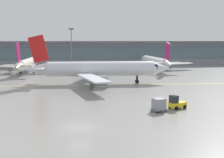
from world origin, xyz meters
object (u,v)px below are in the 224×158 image
gate_airplane_2 (155,62)px  taxiing_regional_jet (99,69)px  gate_airplane_1 (28,64)px  baggage_tug (176,103)px  apron_light_mast_1 (71,46)px  cargo_dolly_lead (159,104)px

gate_airplane_2 → taxiing_regional_jet: 34.45m
gate_airplane_1 → baggage_tug: size_ratio=9.85×
gate_airplane_2 → gate_airplane_1: bearing=90.4°
baggage_tug → gate_airplane_2: bearing=55.5°
gate_airplane_1 → apron_light_mast_1: (13.42, 16.92, 4.94)m
baggage_tug → apron_light_mast_1: apron_light_mast_1 is taller
taxiing_regional_jet → cargo_dolly_lead: (6.41, -27.26, -2.38)m
cargo_dolly_lead → apron_light_mast_1: 70.44m
gate_airplane_1 → baggage_tug: (29.24, -50.77, -1.98)m
gate_airplane_2 → baggage_tug: 54.40m
taxiing_regional_jet → gate_airplane_2: bearing=54.8°
taxiing_regional_jet → baggage_tug: bearing=-66.9°
gate_airplane_1 → baggage_tug: 58.62m
cargo_dolly_lead → taxiing_regional_jet: bearing=81.2°
gate_airplane_2 → taxiing_regional_jet: size_ratio=0.83×
taxiing_regional_jet → cargo_dolly_lead: bearing=-73.8°
taxiing_regional_jet → baggage_tug: taxiing_regional_jet is taller
cargo_dolly_lead → baggage_tug: bearing=-0.0°
gate_airplane_2 → baggage_tug: size_ratio=9.81×
gate_airplane_1 → taxiing_regional_jet: size_ratio=0.84×
baggage_tug → apron_light_mast_1: bearing=81.1°
taxiing_regional_jet → baggage_tug: 27.80m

